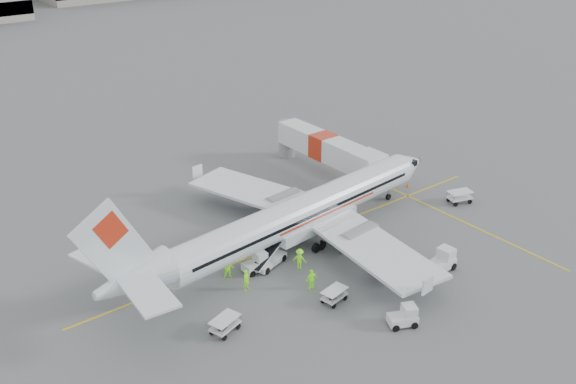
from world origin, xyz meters
The scene contains 20 objects.
ground centered at (0.00, 0.00, 0.00)m, with size 360.00×360.00×0.00m, color #56595B.
stripe_lead centered at (0.00, 0.00, 0.01)m, with size 44.00×0.20×0.01m, color yellow.
stripe_cross centered at (14.00, -8.00, 0.01)m, with size 0.20×20.00×0.01m, color yellow.
aircraft centered at (-0.50, -0.59, 5.05)m, with size 36.60×28.69×10.09m, color white, non-canonical shape.
jet_bridge centered at (10.88, 9.76, 2.25)m, with size 3.22×17.15×4.50m, color silver, non-canonical shape.
belt_loader centered at (-5.10, -2.00, 1.21)m, with size 4.47×1.68×2.42m, color silver, non-canonical shape.
tug_fore centered at (5.68, -11.33, 0.94)m, with size 2.44×1.39×1.88m, color silver, non-canonical shape.
tug_mid centered at (-2.27, -14.46, 0.81)m, with size 2.09×1.20×1.61m, color silver, non-canonical shape.
tug_aft centered at (-6.51, -2.00, 0.81)m, with size 2.09×1.20×1.62m, color silver, non-canonical shape.
cart_loaded_a centered at (-4.24, -9.25, 0.54)m, with size 2.07×1.22×1.08m, color silver, non-canonical shape.
cart_loaded_b centered at (-12.83, -7.26, 0.58)m, with size 2.22×1.31×1.16m, color silver, non-canonical shape.
cart_empty_a centered at (3.03, -10.88, 0.63)m, with size 2.43×1.44×1.27m, color silver, non-canonical shape.
cart_empty_b centered at (16.95, -4.20, 0.62)m, with size 2.39×1.42×1.25m, color silver, non-canonical shape.
cone_nose centered at (15.62, 1.49, 0.27)m, with size 0.33×0.33×0.54m, color orange.
cone_port centered at (0.06, 15.05, 0.34)m, with size 0.41×0.41×0.68m, color orange.
cone_stbd centered at (1.17, -8.64, 0.32)m, with size 0.39×0.39×0.63m, color orange.
crew_a centered at (-8.61, -3.79, 0.88)m, with size 0.64×0.42×1.76m, color #86FF15.
crew_b centered at (-8.78, -1.50, 0.87)m, with size 0.84×0.66×1.74m, color #86FF15.
crew_c centered at (-3.38, -3.95, 0.91)m, with size 1.18×0.68×1.83m, color #86FF15.
crew_d centered at (-4.48, -6.83, 0.86)m, with size 1.01×0.42×1.73m, color #86FF15.
Camera 1 is at (-31.89, -39.25, 28.82)m, focal length 40.00 mm.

